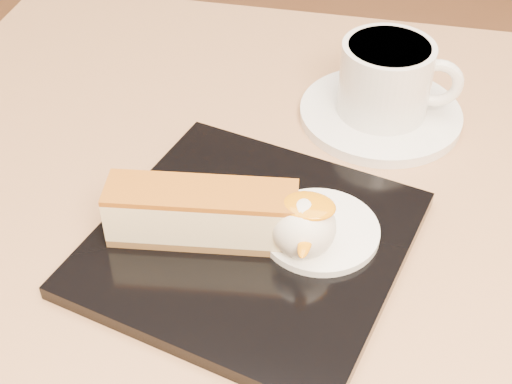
% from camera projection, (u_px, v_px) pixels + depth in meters
% --- Properties ---
extents(dessert_plate, '(0.27, 0.27, 0.01)m').
position_uv_depth(dessert_plate, '(251.00, 243.00, 0.54)').
color(dessert_plate, black).
rests_on(dessert_plate, table).
extents(cheesecake, '(0.14, 0.05, 0.04)m').
position_uv_depth(cheesecake, '(202.00, 213.00, 0.52)').
color(cheesecake, brown).
rests_on(cheesecake, dessert_plate).
extents(cream_smear, '(0.09, 0.09, 0.01)m').
position_uv_depth(cream_smear, '(320.00, 230.00, 0.53)').
color(cream_smear, white).
rests_on(cream_smear, dessert_plate).
extents(ice_cream_scoop, '(0.05, 0.05, 0.05)m').
position_uv_depth(ice_cream_scoop, '(304.00, 227.00, 0.51)').
color(ice_cream_scoop, white).
rests_on(ice_cream_scoop, cream_smear).
extents(mango_sauce, '(0.04, 0.03, 0.01)m').
position_uv_depth(mango_sauce, '(308.00, 206.00, 0.50)').
color(mango_sauce, orange).
rests_on(mango_sauce, ice_cream_scoop).
extents(mint_sprig, '(0.03, 0.02, 0.00)m').
position_uv_depth(mint_sprig, '(287.00, 200.00, 0.55)').
color(mint_sprig, '#337D29').
rests_on(mint_sprig, cream_smear).
extents(saucer, '(0.15, 0.15, 0.01)m').
position_uv_depth(saucer, '(380.00, 114.00, 0.66)').
color(saucer, white).
rests_on(saucer, table).
extents(coffee_cup, '(0.11, 0.08, 0.07)m').
position_uv_depth(coffee_cup, '(388.00, 78.00, 0.64)').
color(coffee_cup, white).
rests_on(coffee_cup, saucer).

